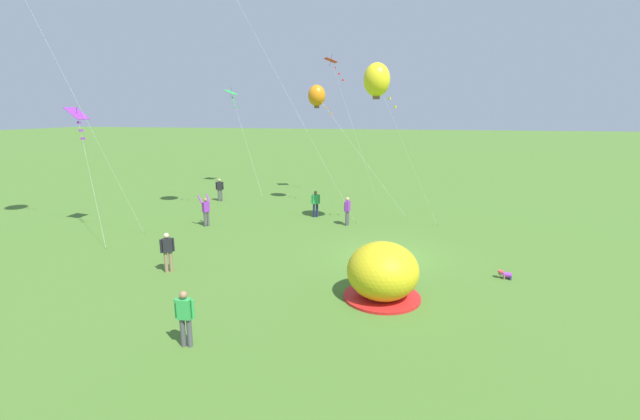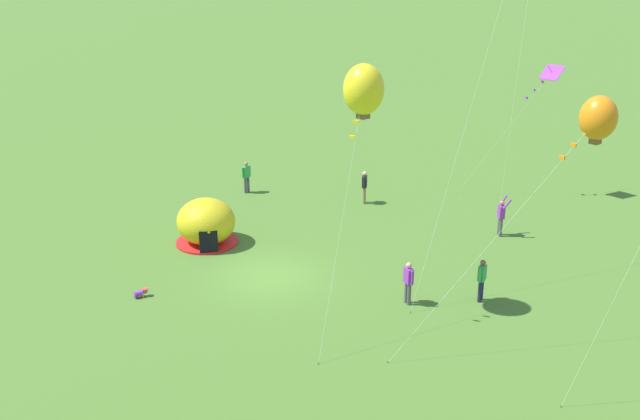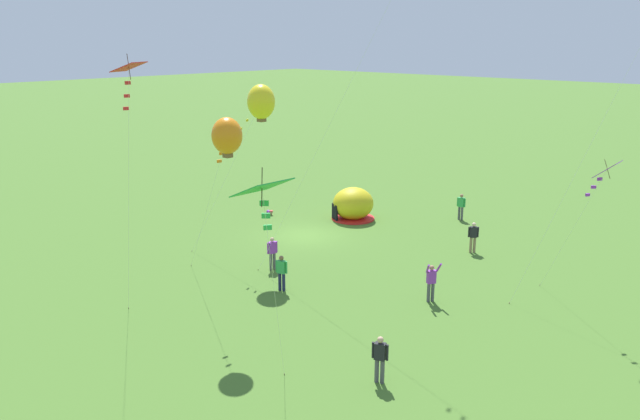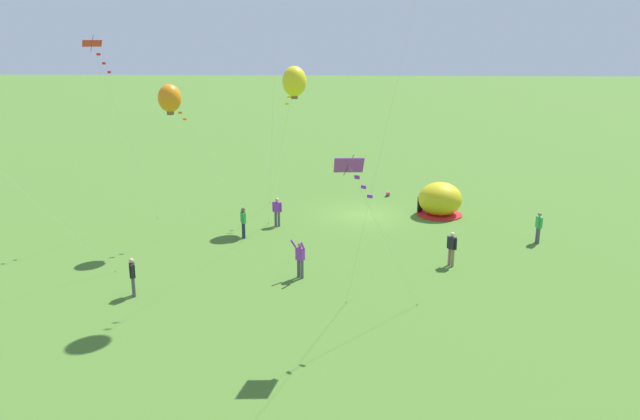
# 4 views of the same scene
# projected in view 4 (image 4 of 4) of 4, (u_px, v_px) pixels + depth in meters

# --- Properties ---
(ground_plane) EXTENTS (300.00, 300.00, 0.00)m
(ground_plane) POSITION_uv_depth(u_px,v_px,m) (365.00, 215.00, 39.25)
(ground_plane) COLOR #477028
(popup_tent) EXTENTS (2.81, 2.81, 2.10)m
(popup_tent) POSITION_uv_depth(u_px,v_px,m) (440.00, 200.00, 38.90)
(popup_tent) COLOR gold
(popup_tent) RESTS_ON ground
(toddler_crawling) EXTENTS (0.31, 0.55, 0.32)m
(toddler_crawling) POSITION_uv_depth(u_px,v_px,m) (388.00, 194.00, 43.85)
(toddler_crawling) COLOR purple
(toddler_crawling) RESTS_ON ground
(person_with_toddler) EXTENTS (0.28, 0.59, 1.72)m
(person_with_toddler) POSITION_uv_depth(u_px,v_px,m) (539.00, 226.00, 33.61)
(person_with_toddler) COLOR #4C4C51
(person_with_toddler) RESTS_ON ground
(person_near_tent) EXTENTS (0.36, 0.56, 1.72)m
(person_near_tent) POSITION_uv_depth(u_px,v_px,m) (243.00, 221.00, 34.47)
(person_near_tent) COLOR #1E2347
(person_near_tent) RESTS_ON ground
(person_center_field) EXTENTS (0.57, 0.33, 1.72)m
(person_center_field) POSITION_uv_depth(u_px,v_px,m) (277.00, 210.00, 36.63)
(person_center_field) COLOR #4C4C51
(person_center_field) RESTS_ON ground
(person_far_back) EXTENTS (0.36, 0.56, 1.72)m
(person_far_back) POSITION_uv_depth(u_px,v_px,m) (133.00, 275.00, 26.66)
(person_far_back) COLOR #4C4C51
(person_far_back) RESTS_ON ground
(person_watching_sky) EXTENTS (0.43, 0.46, 1.72)m
(person_watching_sky) POSITION_uv_depth(u_px,v_px,m) (452.00, 247.00, 30.21)
(person_watching_sky) COLOR #8C7251
(person_watching_sky) RESTS_ON ground
(person_flying_kite) EXTENTS (0.72, 0.66, 1.89)m
(person_flying_kite) POSITION_uv_depth(u_px,v_px,m) (300.00, 258.00, 28.68)
(person_flying_kite) COLOR #4C4C51
(person_flying_kite) RESTS_ON ground
(kite_red) EXTENTS (2.06, 4.62, 10.92)m
(kite_red) POSITION_uv_depth(u_px,v_px,m) (95.00, 50.00, 32.04)
(kite_red) COLOR silver
(kite_red) RESTS_ON ground
(kite_purple) EXTENTS (3.44, 3.76, 6.92)m
(kite_purple) POSITION_uv_depth(u_px,v_px,m) (352.00, 170.00, 21.33)
(kite_purple) COLOR silver
(kite_purple) RESTS_ON ground
(kite_orange) EXTENTS (3.17, 7.15, 8.48)m
(kite_orange) POSITION_uv_depth(u_px,v_px,m) (170.00, 98.00, 32.14)
(kite_orange) COLOR silver
(kite_orange) RESTS_ON ground
(kite_yellow) EXTENTS (2.82, 4.40, 9.20)m
(kite_yellow) POSITION_uv_depth(u_px,v_px,m) (294.00, 81.00, 36.19)
(kite_yellow) COLOR silver
(kite_yellow) RESTS_ON ground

